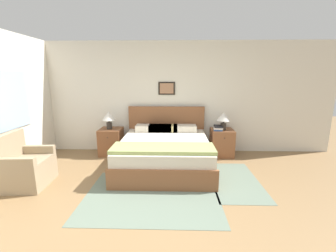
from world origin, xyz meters
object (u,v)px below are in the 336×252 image
at_px(armchair, 25,167).
at_px(nightstand_near_window, 111,141).
at_px(table_lamp_near_window, 109,117).
at_px(nightstand_by_door, 222,142).
at_px(table_lamp_by_door, 224,118).
at_px(bed, 165,151).

bearing_deg(armchair, nightstand_near_window, 144.06).
distance_m(armchair, nightstand_near_window, 1.88).
xyz_separation_m(armchair, table_lamp_near_window, (0.99, 1.56, 0.59)).
height_order(armchair, table_lamp_near_window, table_lamp_near_window).
relative_size(nightstand_by_door, table_lamp_by_door, 1.50).
height_order(bed, armchair, bed).
bearing_deg(table_lamp_by_door, armchair, -156.53).
bearing_deg(table_lamp_near_window, bed, -27.92).
bearing_deg(nightstand_by_door, table_lamp_by_door, -71.64).
bearing_deg(nightstand_near_window, nightstand_by_door, 0.00).
bearing_deg(armchair, table_lamp_near_window, 144.03).
relative_size(bed, armchair, 2.24).
bearing_deg(armchair, table_lamp_by_door, 109.91).
height_order(bed, table_lamp_by_door, bed).
height_order(armchair, nightstand_near_window, armchair).
distance_m(nightstand_near_window, table_lamp_by_door, 2.66).
height_order(nightstand_by_door, table_lamp_near_window, table_lamp_near_window).
height_order(nightstand_near_window, nightstand_by_door, same).
distance_m(armchair, table_lamp_by_door, 3.97).
relative_size(armchair, table_lamp_near_window, 2.20).
distance_m(nightstand_near_window, table_lamp_near_window, 0.59).
distance_m(armchair, table_lamp_near_window, 1.94).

